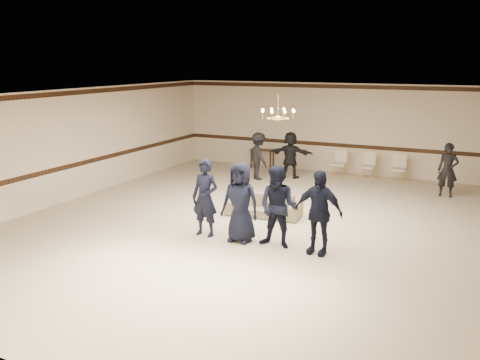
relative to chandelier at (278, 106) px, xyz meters
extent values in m
cube|color=beige|center=(0.00, -1.00, -2.88)|extent=(12.00, 14.00, 0.01)
cube|color=black|center=(0.00, -1.00, 0.33)|extent=(12.00, 14.00, 0.01)
cube|color=beige|center=(0.00, 6.00, -1.27)|extent=(12.00, 0.01, 3.20)
cube|color=beige|center=(0.00, -8.00, -1.27)|extent=(12.00, 0.01, 3.20)
cube|color=beige|center=(-6.00, -1.00, -1.27)|extent=(0.01, 14.00, 3.20)
cube|color=black|center=(0.00, 5.99, -1.88)|extent=(12.00, 0.02, 0.14)
cube|color=black|center=(0.00, 5.99, 0.21)|extent=(12.00, 0.02, 0.14)
imported|color=black|center=(-0.89, -2.24, -1.97)|extent=(0.68, 0.46, 1.81)
imported|color=black|center=(0.01, -2.24, -1.97)|extent=(0.89, 0.58, 1.81)
imported|color=black|center=(0.91, -2.24, -1.97)|extent=(0.90, 0.71, 1.81)
imported|color=black|center=(1.81, -2.24, -1.97)|extent=(1.09, 0.54, 1.81)
imported|color=#7D7253|center=(-0.28, -0.22, -2.59)|extent=(2.01, 0.93, 0.57)
imported|color=black|center=(-2.13, 3.69, -2.07)|extent=(1.17, 1.14, 1.61)
imported|color=black|center=(-1.23, 4.39, -2.07)|extent=(1.52, 0.58, 1.61)
imported|color=black|center=(3.87, 3.99, -2.07)|extent=(0.59, 0.39, 1.61)
cube|color=black|center=(-2.74, 5.47, -2.51)|extent=(0.89, 0.42, 0.73)
camera|label=1|loc=(4.87, -12.48, 1.14)|focal=39.49mm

